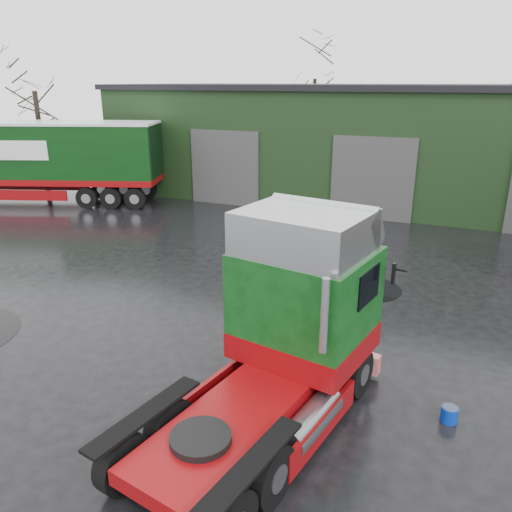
{
  "coord_description": "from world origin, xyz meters",
  "views": [
    {
      "loc": [
        6.4,
        -10.31,
        6.47
      ],
      "look_at": [
        0.99,
        2.15,
        1.7
      ],
      "focal_mm": 35.0,
      "sensor_mm": 36.0,
      "label": 1
    }
  ],
  "objects_px": {
    "warehouse": "(394,141)",
    "tree_back_a": "(314,104)",
    "trailer_left": "(30,163)",
    "wash_bucket": "(449,414)",
    "hero_tractor": "(256,340)",
    "tree_left": "(39,122)"
  },
  "relations": [
    {
      "from": "wash_bucket",
      "to": "trailer_left",
      "type": "bearing_deg",
      "value": 153.91
    },
    {
      "from": "warehouse",
      "to": "wash_bucket",
      "type": "xyz_separation_m",
      "value": [
        4.62,
        -21.08,
        -3.0
      ]
    },
    {
      "from": "trailer_left",
      "to": "tree_back_a",
      "type": "height_order",
      "value": "tree_back_a"
    },
    {
      "from": "wash_bucket",
      "to": "tree_left",
      "type": "bearing_deg",
      "value": 151.03
    },
    {
      "from": "trailer_left",
      "to": "tree_left",
      "type": "distance_m",
      "value": 3.01
    },
    {
      "from": "hero_tractor",
      "to": "tree_left",
      "type": "height_order",
      "value": "tree_left"
    },
    {
      "from": "warehouse",
      "to": "tree_back_a",
      "type": "relative_size",
      "value": 3.41
    },
    {
      "from": "wash_bucket",
      "to": "warehouse",
      "type": "bearing_deg",
      "value": 102.37
    },
    {
      "from": "trailer_left",
      "to": "wash_bucket",
      "type": "xyz_separation_m",
      "value": [
        22.62,
        -11.08,
        -2.08
      ]
    },
    {
      "from": "tree_left",
      "to": "tree_back_a",
      "type": "height_order",
      "value": "tree_back_a"
    },
    {
      "from": "hero_tractor",
      "to": "tree_back_a",
      "type": "height_order",
      "value": "tree_back_a"
    },
    {
      "from": "warehouse",
      "to": "wash_bucket",
      "type": "height_order",
      "value": "warehouse"
    },
    {
      "from": "wash_bucket",
      "to": "tree_back_a",
      "type": "distance_m",
      "value": 33.85
    },
    {
      "from": "trailer_left",
      "to": "warehouse",
      "type": "bearing_deg",
      "value": -81.29
    },
    {
      "from": "trailer_left",
      "to": "tree_back_a",
      "type": "relative_size",
      "value": 1.51
    },
    {
      "from": "warehouse",
      "to": "wash_bucket",
      "type": "distance_m",
      "value": 21.78
    },
    {
      "from": "tree_left",
      "to": "tree_back_a",
      "type": "xyz_separation_m",
      "value": [
        11.0,
        18.0,
        0.5
      ]
    },
    {
      "from": "tree_back_a",
      "to": "warehouse",
      "type": "bearing_deg",
      "value": -51.34
    },
    {
      "from": "wash_bucket",
      "to": "tree_left",
      "type": "xyz_separation_m",
      "value": [
        -23.62,
        13.08,
        4.09
      ]
    },
    {
      "from": "tree_left",
      "to": "tree_back_a",
      "type": "bearing_deg",
      "value": 58.57
    },
    {
      "from": "hero_tractor",
      "to": "tree_left",
      "type": "xyz_separation_m",
      "value": [
        -20.22,
        15.0,
        2.17
      ]
    },
    {
      "from": "wash_bucket",
      "to": "hero_tractor",
      "type": "bearing_deg",
      "value": -150.49
    }
  ]
}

